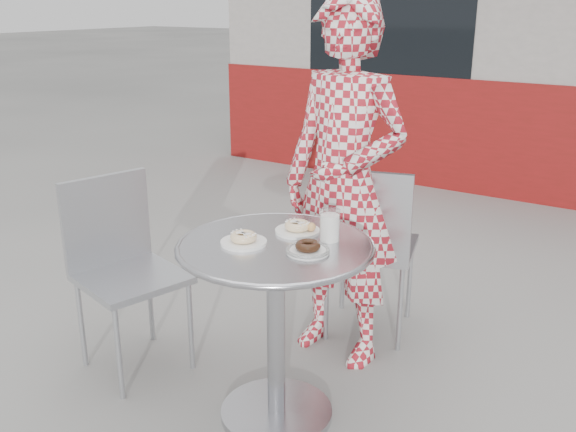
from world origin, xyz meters
The scene contains 10 objects.
ground centered at (0.00, 0.00, 0.00)m, with size 60.00×60.00×0.00m, color gray.
storefront centered at (0.00, 5.56, 1.49)m, with size 6.02×4.55×3.00m.
bistro_table centered at (0.04, -0.04, 0.58)m, with size 0.76×0.76×0.77m.
chair_far centered at (0.03, 0.84, 0.28)m, with size 0.53×0.53×0.90m.
chair_left centered at (-0.73, -0.08, 0.27)m, with size 0.52×0.52×0.89m.
seated_person centered at (0.01, 0.57, 0.85)m, with size 0.62×0.40×1.69m, color maroon.
plate_far centered at (0.05, 0.11, 0.79)m, with size 0.18×0.18×0.05m.
plate_near centered at (-0.06, -0.10, 0.79)m, with size 0.18×0.18×0.05m.
plate_checker centered at (0.19, -0.05, 0.78)m, with size 0.16×0.16×0.04m.
milk_cup centered at (0.20, 0.10, 0.83)m, with size 0.08×0.08×0.12m.
Camera 1 is at (1.32, -1.91, 1.65)m, focal length 40.00 mm.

